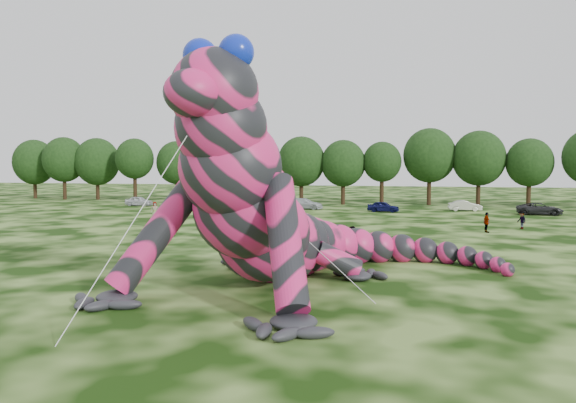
# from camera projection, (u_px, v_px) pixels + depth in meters

# --- Properties ---
(ground) EXTENTS (240.00, 240.00, 0.00)m
(ground) POSITION_uv_depth(u_px,v_px,m) (272.00, 315.00, 21.45)
(ground) COLOR #16330A
(ground) RESTS_ON ground
(inflatable_gecko) EXTENTS (23.09, 25.60, 10.90)m
(inflatable_gecko) POSITION_uv_depth(u_px,v_px,m) (278.00, 170.00, 27.38)
(inflatable_gecko) COLOR #DA226C
(inflatable_gecko) RESTS_ON ground
(tree_0) EXTENTS (6.91, 6.22, 9.51)m
(tree_0) POSITION_uv_depth(u_px,v_px,m) (35.00, 169.00, 90.61)
(tree_0) COLOR black
(tree_0) RESTS_ON ground
(tree_1) EXTENTS (6.74, 6.07, 9.81)m
(tree_1) POSITION_uv_depth(u_px,v_px,m) (64.00, 168.00, 88.11)
(tree_1) COLOR black
(tree_1) RESTS_ON ground
(tree_2) EXTENTS (7.04, 6.34, 9.64)m
(tree_2) POSITION_uv_depth(u_px,v_px,m) (97.00, 169.00, 87.65)
(tree_2) COLOR black
(tree_2) RESTS_ON ground
(tree_3) EXTENTS (5.81, 5.23, 9.44)m
(tree_3) POSITION_uv_depth(u_px,v_px,m) (135.00, 170.00, 84.43)
(tree_3) COLOR black
(tree_3) RESTS_ON ground
(tree_4) EXTENTS (6.22, 5.60, 9.06)m
(tree_4) POSITION_uv_depth(u_px,v_px,m) (177.00, 171.00, 84.72)
(tree_4) COLOR black
(tree_4) RESTS_ON ground
(tree_5) EXTENTS (7.16, 6.44, 9.80)m
(tree_5) POSITION_uv_depth(u_px,v_px,m) (217.00, 169.00, 83.02)
(tree_5) COLOR black
(tree_5) RESTS_ON ground
(tree_6) EXTENTS (6.52, 5.86, 9.49)m
(tree_6) POSITION_uv_depth(u_px,v_px,m) (250.00, 170.00, 80.12)
(tree_6) COLOR black
(tree_6) RESTS_ON ground
(tree_7) EXTENTS (6.68, 6.01, 9.48)m
(tree_7) POSITION_uv_depth(u_px,v_px,m) (301.00, 170.00, 78.61)
(tree_7) COLOR black
(tree_7) RESTS_ON ground
(tree_8) EXTENTS (6.14, 5.53, 8.94)m
(tree_8) POSITION_uv_depth(u_px,v_px,m) (343.00, 172.00, 77.54)
(tree_8) COLOR black
(tree_8) RESTS_ON ground
(tree_9) EXTENTS (5.27, 4.74, 8.68)m
(tree_9) POSITION_uv_depth(u_px,v_px,m) (382.00, 173.00, 76.75)
(tree_9) COLOR black
(tree_9) RESTS_ON ground
(tree_10) EXTENTS (7.09, 6.38, 10.50)m
(tree_10) POSITION_uv_depth(u_px,v_px,m) (429.00, 167.00, 76.52)
(tree_10) COLOR black
(tree_10) RESTS_ON ground
(tree_11) EXTENTS (7.01, 6.31, 10.07)m
(tree_11) POSITION_uv_depth(u_px,v_px,m) (479.00, 168.00, 74.78)
(tree_11) COLOR black
(tree_11) RESTS_ON ground
(tree_12) EXTENTS (5.99, 5.39, 8.97)m
(tree_12) POSITION_uv_depth(u_px,v_px,m) (529.00, 173.00, 73.02)
(tree_12) COLOR black
(tree_12) RESTS_ON ground
(car_0) EXTENTS (3.89, 1.79, 1.29)m
(car_0) POSITION_uv_depth(u_px,v_px,m) (139.00, 201.00, 75.18)
(car_0) COLOR silver
(car_0) RESTS_ON ground
(car_1) EXTENTS (4.76, 2.43, 1.49)m
(car_1) POSITION_uv_depth(u_px,v_px,m) (186.00, 202.00, 72.97)
(car_1) COLOR black
(car_1) RESTS_ON ground
(car_2) EXTENTS (5.02, 3.07, 1.30)m
(car_2) POSITION_uv_depth(u_px,v_px,m) (245.00, 202.00, 73.05)
(car_2) COLOR maroon
(car_2) RESTS_ON ground
(car_3) EXTENTS (4.87, 2.31, 1.37)m
(car_3) POSITION_uv_depth(u_px,v_px,m) (304.00, 204.00, 70.00)
(car_3) COLOR silver
(car_3) RESTS_ON ground
(car_4) EXTENTS (3.89, 2.04, 1.26)m
(car_4) POSITION_uv_depth(u_px,v_px,m) (383.00, 207.00, 66.04)
(car_4) COLOR #0E1146
(car_4) RESTS_ON ground
(car_5) EXTENTS (3.92, 1.58, 1.27)m
(car_5) POSITION_uv_depth(u_px,v_px,m) (465.00, 206.00, 67.34)
(car_5) COLOR beige
(car_5) RESTS_ON ground
(car_6) EXTENTS (5.03, 2.60, 1.36)m
(car_6) POSITION_uv_depth(u_px,v_px,m) (540.00, 209.00, 62.30)
(car_6) COLOR #252528
(car_6) RESTS_ON ground
(spectator_4) EXTENTS (0.96, 0.87, 1.65)m
(spectator_4) POSITION_uv_depth(u_px,v_px,m) (155.00, 210.00, 59.56)
(spectator_4) COLOR gray
(spectator_4) RESTS_ON ground
(spectator_2) EXTENTS (1.00, 1.20, 1.61)m
(spectator_2) POSITION_uv_depth(u_px,v_px,m) (522.00, 220.00, 49.10)
(spectator_2) COLOR gray
(spectator_2) RESTS_ON ground
(spectator_3) EXTENTS (0.69, 1.07, 1.70)m
(spectator_3) POSITION_uv_depth(u_px,v_px,m) (487.00, 222.00, 46.61)
(spectator_3) COLOR gray
(spectator_3) RESTS_ON ground
(spectator_0) EXTENTS (0.48, 0.65, 1.63)m
(spectator_0) POSITION_uv_depth(u_px,v_px,m) (210.00, 228.00, 42.64)
(spectator_0) COLOR gray
(spectator_0) RESTS_ON ground
(spectator_5) EXTENTS (1.12, 1.70, 1.75)m
(spectator_5) POSITION_uv_depth(u_px,v_px,m) (352.00, 239.00, 36.11)
(spectator_5) COLOR gray
(spectator_5) RESTS_ON ground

